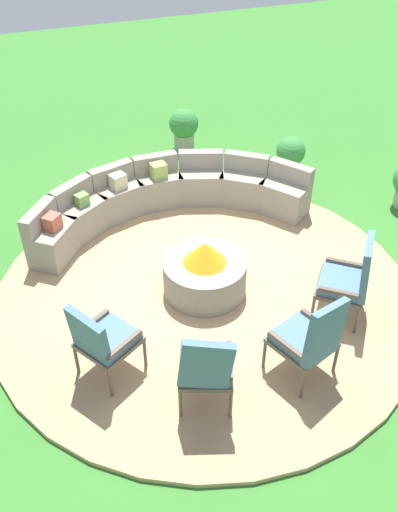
# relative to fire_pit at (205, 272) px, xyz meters

# --- Properties ---
(ground_plane) EXTENTS (24.00, 24.00, 0.00)m
(ground_plane) POSITION_rel_fire_pit_xyz_m (0.00, 0.00, -0.34)
(ground_plane) COLOR #387A2D
(patio_circle) EXTENTS (5.25, 5.25, 0.06)m
(patio_circle) POSITION_rel_fire_pit_xyz_m (0.00, 0.00, -0.31)
(patio_circle) COLOR tan
(patio_circle) RESTS_ON ground_plane
(fire_pit) EXTENTS (1.03, 1.03, 0.73)m
(fire_pit) POSITION_rel_fire_pit_xyz_m (0.00, 0.00, 0.00)
(fire_pit) COLOR gray
(fire_pit) RESTS_ON patio_circle
(curved_stone_bench) EXTENTS (4.13, 1.53, 0.76)m
(curved_stone_bench) POSITION_rel_fire_pit_xyz_m (0.03, 1.74, 0.03)
(curved_stone_bench) COLOR gray
(curved_stone_bench) RESTS_ON patio_circle
(lounge_chair_front_left) EXTENTS (0.76, 0.77, 1.01)m
(lounge_chair_front_left) POSITION_rel_fire_pit_xyz_m (-1.46, -0.89, 0.25)
(lounge_chair_front_left) COLOR brown
(lounge_chair_front_left) RESTS_ON patio_circle
(lounge_chair_front_right) EXTENTS (0.70, 0.73, 1.06)m
(lounge_chair_front_right) POSITION_rel_fire_pit_xyz_m (-0.61, -1.60, 0.26)
(lounge_chair_front_right) COLOR brown
(lounge_chair_front_right) RESTS_ON patio_circle
(lounge_chair_back_left) EXTENTS (0.74, 0.75, 1.09)m
(lounge_chair_back_left) POSITION_rel_fire_pit_xyz_m (0.52, -1.64, 0.27)
(lounge_chair_back_left) COLOR brown
(lounge_chair_back_left) RESTS_ON patio_circle
(lounge_chair_back_right) EXTENTS (0.81, 0.83, 1.09)m
(lounge_chair_back_right) POSITION_rel_fire_pit_xyz_m (1.41, -0.98, 0.28)
(lounge_chair_back_right) COLOR brown
(lounge_chair_back_right) RESTS_ON patio_circle
(potted_plant_2) EXTENTS (0.52, 0.52, 0.75)m
(potted_plant_2) POSITION_rel_fire_pit_xyz_m (1.06, 3.80, 0.07)
(potted_plant_2) COLOR #A89E8E
(potted_plant_2) RESTS_ON ground_plane
(potted_plant_5) EXTENTS (0.47, 0.47, 0.74)m
(potted_plant_5) POSITION_rel_fire_pit_xyz_m (2.33, 2.18, 0.07)
(potted_plant_5) COLOR #A89E8E
(potted_plant_5) RESTS_ON ground_plane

